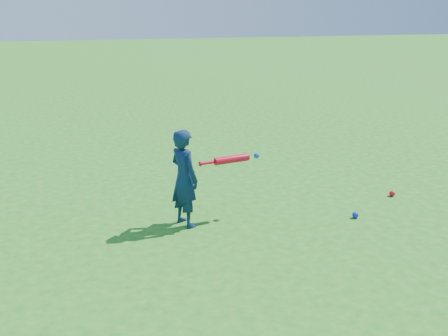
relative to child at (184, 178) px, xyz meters
name	(u,v)px	position (x,y,z in m)	size (l,w,h in m)	color
ground	(188,220)	(0.06, 0.12, -0.56)	(80.00, 80.00, 0.00)	#21721B
child	(184,178)	(0.00, 0.00, 0.00)	(0.41, 0.27, 1.12)	#0F2246
ground_ball_red	(392,193)	(2.83, 0.04, -0.52)	(0.08, 0.08, 0.08)	red
ground_ball_blue	(355,215)	(1.96, -0.45, -0.52)	(0.08, 0.08, 0.08)	#0D26E0
bat_swing	(234,159)	(0.60, 0.05, 0.16)	(0.77, 0.18, 0.09)	red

